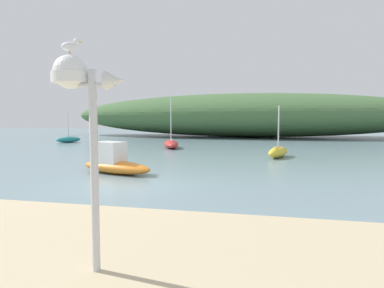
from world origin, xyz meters
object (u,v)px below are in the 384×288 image
object	(u,v)px
seagull_on_radar	(71,45)
sailboat_west_reach	(171,144)
sailboat_off_point	(278,152)
motorboat_far_left	(114,162)
sailboat_outer_mooring	(68,139)
mast_structure	(79,92)

from	to	relation	value
seagull_on_radar	sailboat_west_reach	xyz separation A→B (m)	(-4.96, 22.21, -3.20)
sailboat_off_point	motorboat_far_left	distance (m)	10.74
sailboat_off_point	sailboat_outer_mooring	xyz separation A→B (m)	(-20.19, 8.64, -0.05)
sailboat_outer_mooring	motorboat_far_left	world-z (taller)	sailboat_outer_mooring
sailboat_outer_mooring	sailboat_off_point	bearing A→B (deg)	-23.15
mast_structure	motorboat_far_left	distance (m)	10.57
motorboat_far_left	sailboat_west_reach	bearing A→B (deg)	94.68
seagull_on_radar	sailboat_west_reach	distance (m)	22.98
mast_structure	seagull_on_radar	bearing A→B (deg)	178.13
mast_structure	sailboat_west_reach	distance (m)	22.92
sailboat_off_point	sailboat_west_reach	xyz separation A→B (m)	(-8.40, 4.92, -0.01)
sailboat_off_point	mast_structure	bearing A→B (deg)	-100.88
mast_structure	sailboat_outer_mooring	distance (m)	31.04
seagull_on_radar	sailboat_off_point	bearing A→B (deg)	78.74
seagull_on_radar	mast_structure	bearing A→B (deg)	-1.87
seagull_on_radar	sailboat_outer_mooring	xyz separation A→B (m)	(-16.75, 25.92, -3.24)
mast_structure	motorboat_far_left	bearing A→B (deg)	113.10
seagull_on_radar	motorboat_far_left	bearing A→B (deg)	112.50
sailboat_off_point	sailboat_west_reach	bearing A→B (deg)	149.66
mast_structure	motorboat_far_left	world-z (taller)	mast_structure
seagull_on_radar	sailboat_outer_mooring	world-z (taller)	seagull_on_radar
sailboat_outer_mooring	sailboat_west_reach	world-z (taller)	sailboat_west_reach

